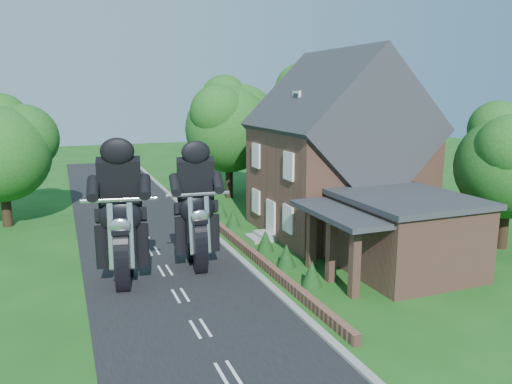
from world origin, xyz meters
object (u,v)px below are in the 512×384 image
object	(u,v)px
garden_wall	(240,244)
annex	(402,233)
motorcycle_lead	(197,250)
house	(337,156)
motorcycle_follow	(124,263)

from	to	relation	value
garden_wall	annex	distance (m)	8.19
garden_wall	motorcycle_lead	world-z (taller)	motorcycle_lead
house	motorcycle_follow	xyz separation A→B (m)	(-12.38, -3.96, -3.42)
garden_wall	annex	size ratio (longest dim) A/B	3.12
house	motorcycle_follow	bearing A→B (deg)	-162.25
annex	motorcycle_follow	size ratio (longest dim) A/B	3.57
garden_wall	house	distance (m)	7.52
annex	motorcycle_follow	bearing A→B (deg)	166.42
house	motorcycle_lead	xyz separation A→B (m)	(-9.03, -3.15, -3.47)
garden_wall	motorcycle_follow	size ratio (longest dim) A/B	11.13
house	annex	world-z (taller)	house
garden_wall	annex	xyz separation A→B (m)	(5.57, -5.80, 1.57)
motorcycle_lead	motorcycle_follow	bearing A→B (deg)	17.44
garden_wall	house	world-z (taller)	house
annex	motorcycle_lead	xyz separation A→B (m)	(-8.40, 3.65, -0.89)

